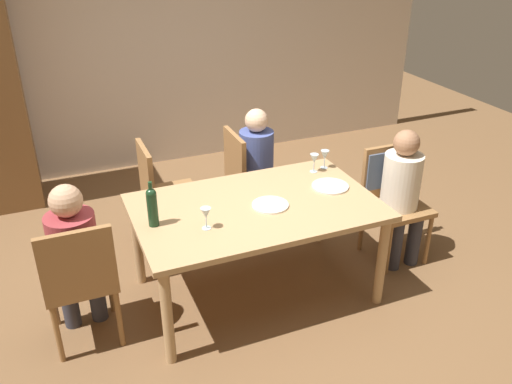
{
  "coord_description": "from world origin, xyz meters",
  "views": [
    {
      "loc": [
        -1.26,
        -3.03,
        2.53
      ],
      "look_at": [
        0.0,
        0.0,
        0.84
      ],
      "focal_mm": 37.69,
      "sensor_mm": 36.0,
      "label": 1
    }
  ],
  "objects_px": {
    "dining_table": "(256,215)",
    "wine_glass_near_left": "(325,156)",
    "person_woman_host": "(75,251)",
    "person_man_guest": "(259,160)",
    "person_man_bearded": "(403,188)",
    "dinner_plate_guest_left": "(270,205)",
    "wine_glass_near_right": "(206,214)",
    "dinner_plate_host": "(330,186)",
    "chair_far_left": "(161,189)",
    "chair_right_end": "(390,186)",
    "chair_left_end": "(80,277)",
    "wine_glass_centre": "(314,159)",
    "chair_far_right": "(247,174)",
    "wine_bottle_tall_green": "(152,206)"
  },
  "relations": [
    {
      "from": "chair_far_left",
      "to": "person_man_bearded",
      "type": "distance_m",
      "value": 1.93
    },
    {
      "from": "chair_far_left",
      "to": "wine_glass_near_left",
      "type": "relative_size",
      "value": 6.17
    },
    {
      "from": "person_man_guest",
      "to": "wine_bottle_tall_green",
      "type": "bearing_deg",
      "value": -51.07
    },
    {
      "from": "person_man_bearded",
      "to": "wine_bottle_tall_green",
      "type": "bearing_deg",
      "value": -0.66
    },
    {
      "from": "dining_table",
      "to": "person_man_guest",
      "type": "bearing_deg",
      "value": 65.83
    },
    {
      "from": "chair_far_left",
      "to": "dinner_plate_guest_left",
      "type": "xyz_separation_m",
      "value": [
        0.55,
        -0.96,
        0.22
      ]
    },
    {
      "from": "wine_glass_centre",
      "to": "wine_glass_near_right",
      "type": "distance_m",
      "value": 1.16
    },
    {
      "from": "dinner_plate_host",
      "to": "wine_glass_near_right",
      "type": "bearing_deg",
      "value": -168.22
    },
    {
      "from": "dinner_plate_guest_left",
      "to": "chair_far_left",
      "type": "bearing_deg",
      "value": 120.01
    },
    {
      "from": "person_man_bearded",
      "to": "dinner_plate_guest_left",
      "type": "height_order",
      "value": "person_man_bearded"
    },
    {
      "from": "wine_glass_near_left",
      "to": "chair_left_end",
      "type": "bearing_deg",
      "value": -167.12
    },
    {
      "from": "person_man_bearded",
      "to": "wine_glass_near_right",
      "type": "bearing_deg",
      "value": 5.07
    },
    {
      "from": "person_man_bearded",
      "to": "chair_right_end",
      "type": "bearing_deg",
      "value": -90.0
    },
    {
      "from": "person_woman_host",
      "to": "wine_bottle_tall_green",
      "type": "xyz_separation_m",
      "value": [
        0.51,
        -0.03,
        0.23
      ]
    },
    {
      "from": "person_man_bearded",
      "to": "wine_bottle_tall_green",
      "type": "distance_m",
      "value": 1.96
    },
    {
      "from": "person_man_bearded",
      "to": "dinner_plate_guest_left",
      "type": "distance_m",
      "value": 1.14
    },
    {
      "from": "wine_bottle_tall_green",
      "to": "dinner_plate_guest_left",
      "type": "relative_size",
      "value": 1.22
    },
    {
      "from": "wine_glass_near_right",
      "to": "dinner_plate_host",
      "type": "xyz_separation_m",
      "value": [
        1.03,
        0.21,
        -0.1
      ]
    },
    {
      "from": "dining_table",
      "to": "wine_glass_near_left",
      "type": "height_order",
      "value": "wine_glass_near_left"
    },
    {
      "from": "wine_glass_centre",
      "to": "chair_far_right",
      "type": "bearing_deg",
      "value": 120.17
    },
    {
      "from": "dinner_plate_host",
      "to": "wine_glass_near_left",
      "type": "bearing_deg",
      "value": 68.57
    },
    {
      "from": "wine_bottle_tall_green",
      "to": "chair_far_right",
      "type": "bearing_deg",
      "value": 41.93
    },
    {
      "from": "chair_left_end",
      "to": "dinner_plate_guest_left",
      "type": "relative_size",
      "value": 3.61
    },
    {
      "from": "person_woman_host",
      "to": "person_man_guest",
      "type": "relative_size",
      "value": 1.01
    },
    {
      "from": "person_man_guest",
      "to": "chair_far_left",
      "type": "bearing_deg",
      "value": -90.0
    },
    {
      "from": "chair_right_end",
      "to": "person_woman_host",
      "type": "relative_size",
      "value": 0.82
    },
    {
      "from": "person_man_guest",
      "to": "dining_table",
      "type": "bearing_deg",
      "value": -24.17
    },
    {
      "from": "wine_glass_centre",
      "to": "dinner_plate_host",
      "type": "xyz_separation_m",
      "value": [
        -0.01,
        -0.29,
        -0.1
      ]
    },
    {
      "from": "person_woman_host",
      "to": "dinner_plate_guest_left",
      "type": "xyz_separation_m",
      "value": [
        1.31,
        -0.08,
        0.1
      ]
    },
    {
      "from": "wine_glass_near_left",
      "to": "chair_far_right",
      "type": "bearing_deg",
      "value": 129.37
    },
    {
      "from": "chair_left_end",
      "to": "chair_right_end",
      "type": "xyz_separation_m",
      "value": [
        2.45,
        0.21,
        0.06
      ]
    },
    {
      "from": "person_woman_host",
      "to": "chair_right_end",
      "type": "bearing_deg",
      "value": 2.29
    },
    {
      "from": "person_woman_host",
      "to": "dinner_plate_host",
      "type": "bearing_deg",
      "value": 0.54
    },
    {
      "from": "chair_right_end",
      "to": "wine_glass_near_left",
      "type": "relative_size",
      "value": 6.17
    },
    {
      "from": "person_man_bearded",
      "to": "wine_glass_centre",
      "type": "bearing_deg",
      "value": -30.71
    },
    {
      "from": "person_man_bearded",
      "to": "wine_glass_centre",
      "type": "xyz_separation_m",
      "value": [
        -0.6,
        0.35,
        0.2
      ]
    },
    {
      "from": "chair_right_end",
      "to": "wine_glass_near_right",
      "type": "height_order",
      "value": "chair_right_end"
    },
    {
      "from": "person_man_bearded",
      "to": "dinner_plate_host",
      "type": "relative_size",
      "value": 4.09
    },
    {
      "from": "wine_bottle_tall_green",
      "to": "dinner_plate_guest_left",
      "type": "height_order",
      "value": "wine_bottle_tall_green"
    },
    {
      "from": "chair_far_left",
      "to": "wine_glass_centre",
      "type": "bearing_deg",
      "value": 62.28
    },
    {
      "from": "dining_table",
      "to": "wine_glass_near_left",
      "type": "xyz_separation_m",
      "value": [
        0.74,
        0.36,
        0.19
      ]
    },
    {
      "from": "dining_table",
      "to": "chair_far_right",
      "type": "xyz_separation_m",
      "value": [
        0.29,
        0.9,
        -0.13
      ]
    },
    {
      "from": "dining_table",
      "to": "dinner_plate_guest_left",
      "type": "bearing_deg",
      "value": -31.44
    },
    {
      "from": "person_woman_host",
      "to": "dinner_plate_host",
      "type": "height_order",
      "value": "person_woman_host"
    },
    {
      "from": "dining_table",
      "to": "chair_far_left",
      "type": "distance_m",
      "value": 1.03
    },
    {
      "from": "chair_left_end",
      "to": "person_man_bearded",
      "type": "height_order",
      "value": "person_man_bearded"
    },
    {
      "from": "person_man_guest",
      "to": "dinner_plate_host",
      "type": "bearing_deg",
      "value": 13.52
    },
    {
      "from": "wine_glass_near_left",
      "to": "dinner_plate_guest_left",
      "type": "distance_m",
      "value": 0.78
    },
    {
      "from": "dining_table",
      "to": "chair_far_left",
      "type": "bearing_deg",
      "value": 117.33
    },
    {
      "from": "person_man_bearded",
      "to": "wine_glass_near_right",
      "type": "xyz_separation_m",
      "value": [
        -1.64,
        -0.15,
        0.2
      ]
    }
  ]
}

